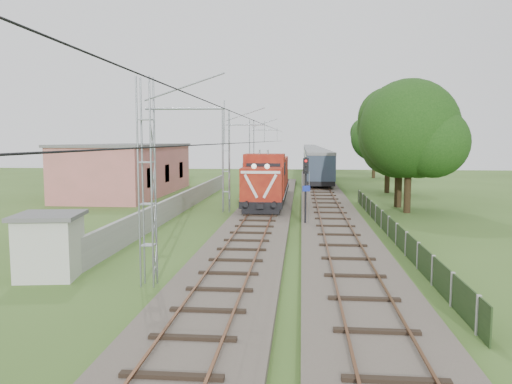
# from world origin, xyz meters

# --- Properties ---
(ground) EXTENTS (140.00, 140.00, 0.00)m
(ground) POSITION_xyz_m (0.00, 0.00, 0.00)
(ground) COLOR #3B5821
(ground) RESTS_ON ground
(track_main) EXTENTS (4.20, 70.00, 0.45)m
(track_main) POSITION_xyz_m (0.00, 7.00, 0.18)
(track_main) COLOR #6B6054
(track_main) RESTS_ON ground
(track_side) EXTENTS (4.20, 80.00, 0.45)m
(track_side) POSITION_xyz_m (5.00, 20.00, 0.18)
(track_side) COLOR #6B6054
(track_side) RESTS_ON ground
(catenary) EXTENTS (3.31, 70.00, 8.00)m
(catenary) POSITION_xyz_m (-2.95, 12.00, 4.05)
(catenary) COLOR gray
(catenary) RESTS_ON ground
(boundary_wall) EXTENTS (0.25, 40.00, 1.50)m
(boundary_wall) POSITION_xyz_m (-6.50, 12.00, 0.75)
(boundary_wall) COLOR #9E9E99
(boundary_wall) RESTS_ON ground
(station_building) EXTENTS (8.40, 20.40, 5.22)m
(station_building) POSITION_xyz_m (-15.00, 24.00, 2.63)
(station_building) COLOR #CA6E6C
(station_building) RESTS_ON ground
(fence) EXTENTS (0.12, 32.00, 1.20)m
(fence) POSITION_xyz_m (8.00, 3.00, 0.60)
(fence) COLOR black
(fence) RESTS_ON ground
(locomotive) EXTENTS (3.09, 17.63, 4.48)m
(locomotive) POSITION_xyz_m (0.00, 16.91, 2.29)
(locomotive) COLOR black
(locomotive) RESTS_ON ground
(coach_rake) EXTENTS (3.15, 93.93, 3.64)m
(coach_rake) POSITION_xyz_m (5.00, 74.43, 2.60)
(coach_rake) COLOR black
(coach_rake) RESTS_ON ground
(signal_post) EXTENTS (0.49, 0.39, 4.54)m
(signal_post) POSITION_xyz_m (3.14, 5.47, 3.12)
(signal_post) COLOR black
(signal_post) RESTS_ON ground
(relay_hut) EXTENTS (2.94, 2.94, 2.66)m
(relay_hut) POSITION_xyz_m (-7.40, -7.25, 1.34)
(relay_hut) COLOR beige
(relay_hut) RESTS_ON ground
(tree_a) EXTENTS (7.16, 6.82, 9.28)m
(tree_a) POSITION_xyz_m (11.06, 16.10, 5.79)
(tree_a) COLOR #352916
(tree_a) RESTS_ON ground
(tree_b) EXTENTS (7.94, 7.56, 10.30)m
(tree_b) POSITION_xyz_m (11.15, 12.79, 6.43)
(tree_b) COLOR #352916
(tree_b) RESTS_ON ground
(tree_c) EXTENTS (5.76, 5.49, 7.47)m
(tree_c) POSITION_xyz_m (12.07, 27.70, 4.66)
(tree_c) COLOR #352916
(tree_c) RESTS_ON ground
(tree_d) EXTENTS (7.27, 6.93, 9.43)m
(tree_d) POSITION_xyz_m (13.65, 48.92, 5.88)
(tree_d) COLOR #352916
(tree_d) RESTS_ON ground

